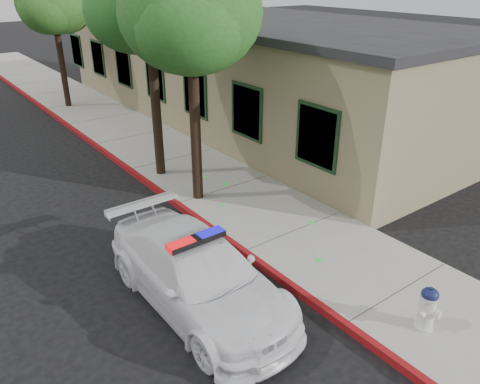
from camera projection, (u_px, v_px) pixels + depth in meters
name	position (u px, v px, depth m)	size (l,w,h in m)	color
ground	(243.00, 257.00, 10.64)	(120.00, 120.00, 0.00)	black
sidewalk	(225.00, 191.00, 13.64)	(3.20, 60.00, 0.15)	gray
red_curb	(178.00, 205.00, 12.80)	(0.14, 60.00, 0.16)	maroon
clapboard_building	(241.00, 68.00, 19.86)	(7.30, 20.89, 4.24)	#8D7A5C
police_car	(198.00, 274.00, 8.88)	(1.96, 4.75, 1.49)	white
fire_hydrant	(428.00, 308.00, 8.17)	(0.49, 0.42, 0.84)	silver
street_tree_near	(191.00, 19.00, 11.11)	(3.43, 3.54, 6.29)	black
street_tree_mid	(148.00, 7.00, 12.65)	(3.62, 3.36, 6.41)	black
street_tree_far	(54.00, 7.00, 20.08)	(3.20, 3.03, 5.73)	black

